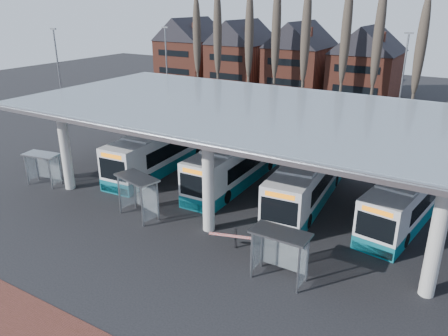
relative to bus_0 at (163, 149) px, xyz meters
The scene contains 15 objects.
ground 12.99m from the bus_0, 46.80° to the right, with size 140.00×140.00×0.00m, color black.
station_canopy 9.84m from the bus_0, ahead, with size 32.00×16.00×6.34m.
poplar_row 26.20m from the bus_0, 69.49° to the left, with size 45.10×1.10×14.50m.
townhouse_row 35.55m from the bus_0, 101.31° to the left, with size 36.80×10.30×12.25m.
lamp_post_a 16.03m from the bus_0, 126.05° to the left, with size 0.80×0.16×10.17m.
lamp_post_b 22.57m from the bus_0, 48.22° to the left, with size 0.80×0.16×10.17m.
lamp_post_d 18.17m from the bus_0, 165.01° to the left, with size 0.80×0.16×10.17m.
bus_0 is the anchor object (origin of this frame).
bus_1 6.66m from the bus_0, ahead, with size 2.79×11.73×3.24m.
bus_2 12.40m from the bus_0, ahead, with size 3.37×11.80×3.24m.
bus_3 18.69m from the bus_0, ahead, with size 3.98×11.30×3.08m.
shelter_0 9.01m from the bus_0, 126.62° to the right, with size 2.75×1.71×2.39m.
shelter_1 8.71m from the bus_0, 61.13° to the right, with size 3.19×2.14×2.71m.
shelter_2 17.13m from the bus_0, 32.53° to the right, with size 2.82×1.42×2.61m.
barrier 13.96m from the bus_0, 36.55° to the right, with size 2.29×0.98×1.18m.
Camera 1 is at (12.58, -16.78, 12.77)m, focal length 35.00 mm.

